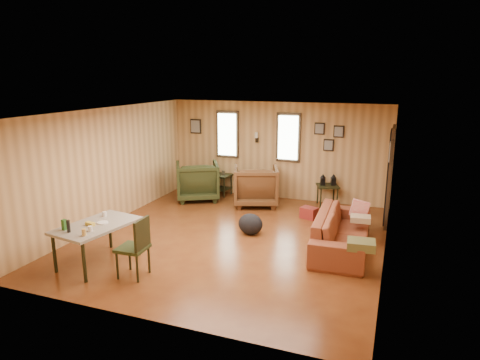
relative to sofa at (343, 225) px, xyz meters
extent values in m
cube|color=brown|center=(-2.01, -0.22, -0.45)|extent=(5.50, 6.00, 0.02)
cube|color=#997C5B|center=(-2.01, -0.22, 1.97)|extent=(5.50, 6.00, 0.02)
cube|color=tan|center=(-2.01, 2.79, 0.76)|extent=(5.50, 0.02, 2.40)
cube|color=tan|center=(-2.01, -3.23, 0.76)|extent=(5.50, 0.02, 2.40)
cube|color=tan|center=(-4.77, -0.22, 0.76)|extent=(0.02, 6.00, 2.40)
cube|color=tan|center=(0.75, -0.22, 0.76)|extent=(0.02, 6.00, 2.40)
cube|color=black|center=(-3.31, 2.75, 1.11)|extent=(0.60, 0.05, 1.20)
cube|color=#E0F2D1|center=(-3.31, 2.71, 1.11)|extent=(0.48, 0.04, 1.06)
cube|color=black|center=(-1.71, 2.75, 1.11)|extent=(0.60, 0.05, 1.20)
cube|color=#E0F2D1|center=(-1.71, 2.71, 1.11)|extent=(0.48, 0.04, 1.06)
cube|color=black|center=(-2.51, 2.73, 1.01)|extent=(0.07, 0.05, 0.12)
cylinder|color=silver|center=(-2.51, 2.67, 1.14)|extent=(0.07, 0.07, 0.14)
cube|color=black|center=(0.71, 1.73, 0.56)|extent=(0.06, 1.00, 2.05)
cube|color=black|center=(0.67, 1.73, 0.56)|extent=(0.04, 0.82, 1.90)
cube|color=black|center=(-0.96, 2.75, 1.36)|extent=(0.24, 0.04, 0.28)
cube|color=#9E998C|center=(-0.96, 2.72, 1.36)|extent=(0.19, 0.02, 0.22)
cube|color=black|center=(-0.51, 2.75, 1.31)|extent=(0.24, 0.04, 0.28)
cube|color=#9E998C|center=(-0.51, 2.72, 1.31)|extent=(0.19, 0.02, 0.22)
cube|color=black|center=(-0.73, 2.75, 0.98)|extent=(0.24, 0.04, 0.28)
cube|color=#9E998C|center=(-0.73, 2.72, 0.98)|extent=(0.19, 0.02, 0.22)
cube|color=black|center=(-4.21, 2.75, 1.28)|extent=(0.30, 0.04, 0.38)
cube|color=#9E998C|center=(-4.21, 2.72, 1.28)|extent=(0.24, 0.02, 0.31)
cube|color=black|center=(0.71, 0.63, 1.26)|extent=(0.04, 0.34, 0.42)
cube|color=#9E998C|center=(0.68, 0.63, 1.26)|extent=(0.02, 0.27, 0.34)
imported|color=brown|center=(0.00, 0.00, 0.00)|extent=(0.74, 2.29, 0.89)
imported|color=#513118|center=(-2.29, 1.97, 0.08)|extent=(1.27, 1.24, 1.04)
imported|color=#272F15|center=(-3.79, 1.91, 0.08)|extent=(1.34, 1.31, 1.04)
cube|color=black|center=(-3.42, 2.49, 0.08)|extent=(0.57, 0.53, 0.04)
cube|color=black|center=(-3.42, 2.49, -0.27)|extent=(0.52, 0.48, 0.03)
cylinder|color=black|center=(-3.66, 2.33, -0.19)|extent=(0.04, 0.04, 0.51)
cylinder|color=black|center=(-3.23, 2.28, -0.19)|extent=(0.04, 0.04, 0.51)
cylinder|color=black|center=(-3.62, 2.70, -0.19)|extent=(0.04, 0.04, 0.51)
cylinder|color=black|center=(-3.18, 2.66, -0.19)|extent=(0.04, 0.04, 0.51)
cube|color=#453E2E|center=(-3.54, 2.50, 0.16)|extent=(0.10, 0.03, 0.12)
cube|color=#453E2E|center=(-3.33, 2.48, 0.15)|extent=(0.09, 0.03, 0.11)
cube|color=black|center=(-0.67, 2.51, 0.04)|extent=(0.62, 0.62, 0.04)
cylinder|color=black|center=(-0.78, 2.27, -0.20)|extent=(0.04, 0.04, 0.48)
cylinder|color=black|center=(-0.42, 2.40, -0.20)|extent=(0.04, 0.04, 0.48)
cylinder|color=black|center=(-0.92, 2.63, -0.20)|extent=(0.04, 0.04, 0.48)
cylinder|color=black|center=(-0.56, 2.76, -0.20)|extent=(0.04, 0.04, 0.48)
cube|color=black|center=(-0.79, 2.47, 0.15)|extent=(0.14, 0.14, 0.17)
cone|color=black|center=(-0.79, 2.47, 0.28)|extent=(0.19, 0.19, 0.10)
cube|color=black|center=(-0.55, 2.56, 0.15)|extent=(0.14, 0.14, 0.17)
cone|color=black|center=(-0.55, 2.56, 0.28)|extent=(0.19, 0.19, 0.10)
cube|color=maroon|center=(-0.88, 1.43, -0.32)|extent=(0.41, 0.35, 0.25)
ellipsoid|color=black|center=(-1.76, 0.08, -0.23)|extent=(0.59, 0.53, 0.42)
cube|color=brown|center=(0.40, -0.95, 0.05)|extent=(0.45, 0.38, 0.14)
cube|color=red|center=(0.23, 0.63, 0.14)|extent=(0.38, 0.13, 0.38)
cube|color=#9B8669|center=(0.27, 0.37, 0.03)|extent=(0.38, 0.31, 0.11)
cube|color=gray|center=(-3.67, -2.04, 0.21)|extent=(1.01, 1.45, 0.04)
cylinder|color=black|center=(-4.10, -2.56, -0.12)|extent=(0.06, 0.06, 0.64)
cylinder|color=black|center=(-3.43, -2.67, -0.12)|extent=(0.06, 0.06, 0.64)
cylinder|color=black|center=(-3.91, -1.42, -0.12)|extent=(0.06, 0.06, 0.64)
cylinder|color=black|center=(-3.24, -1.53, -0.12)|extent=(0.06, 0.06, 0.64)
cylinder|color=silver|center=(-3.56, -2.33, 0.28)|extent=(0.08, 0.08, 0.08)
cylinder|color=silver|center=(-3.81, -1.66, 0.28)|extent=(0.08, 0.08, 0.08)
cube|color=#255920|center=(-3.97, -2.43, 0.32)|extent=(0.07, 0.07, 0.17)
cylinder|color=black|center=(-3.83, -2.48, 0.33)|extent=(0.06, 0.06, 0.20)
cylinder|color=tan|center=(-3.51, -2.52, 0.29)|extent=(0.07, 0.07, 0.11)
cylinder|color=silver|center=(-3.61, -1.96, 0.25)|extent=(0.20, 0.20, 0.02)
cube|color=gold|center=(-3.73, -2.12, 0.26)|extent=(0.17, 0.10, 0.05)
cube|color=#272F15|center=(-2.87, -2.23, 0.02)|extent=(0.45, 0.45, 0.05)
cube|color=black|center=(-2.69, -2.23, 0.27)|extent=(0.06, 0.41, 0.47)
cylinder|color=black|center=(-3.04, -2.41, -0.22)|extent=(0.04, 0.04, 0.45)
cylinder|color=black|center=(-2.69, -2.40, -0.22)|extent=(0.04, 0.04, 0.45)
cylinder|color=black|center=(-3.05, -2.07, -0.22)|extent=(0.04, 0.04, 0.45)
cylinder|color=black|center=(-2.71, -2.05, -0.22)|extent=(0.04, 0.04, 0.45)
camera|label=1|loc=(0.80, -7.36, 2.59)|focal=32.00mm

